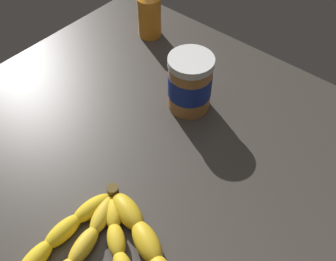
{
  "coord_description": "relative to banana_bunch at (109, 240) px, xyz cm",
  "views": [
    {
      "loc": [
        -34.07,
        36.01,
        58.87
      ],
      "look_at": [
        -4.46,
        1.08,
        5.67
      ],
      "focal_mm": 40.57,
      "sensor_mm": 36.0,
      "label": 1
    }
  ],
  "objects": [
    {
      "name": "ground_plane",
      "position": [
        9.86,
        -22.15,
        -3.65
      ],
      "size": [
        86.77,
        75.6,
        4.03
      ],
      "primitive_type": "cube",
      "color": "#38332D"
    },
    {
      "name": "banana_bunch",
      "position": [
        0.0,
        0.0,
        0.0
      ],
      "size": [
        23.65,
        21.82,
        3.78
      ],
      "color": "yellow",
      "rests_on": "ground_plane"
    },
    {
      "name": "peanut_butter_jar",
      "position": [
        10.1,
        -33.26,
        4.71
      ],
      "size": [
        9.25,
        9.25,
        12.74
      ],
      "color": "#B27238",
      "rests_on": "ground_plane"
    },
    {
      "name": "honey_bottle",
      "position": [
        33.63,
        -47.12,
        4.95
      ],
      "size": [
        5.97,
        5.97,
        14.55
      ],
      "color": "orange",
      "rests_on": "ground_plane"
    }
  ]
}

